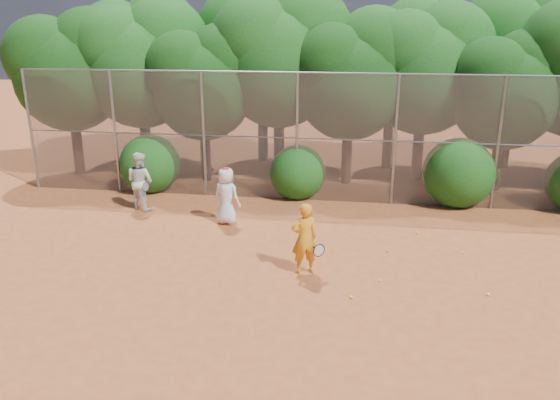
# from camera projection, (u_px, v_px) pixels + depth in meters

# --- Properties ---
(ground) EXTENTS (80.00, 80.00, 0.00)m
(ground) POSITION_uv_depth(u_px,v_px,m) (308.00, 286.00, 11.81)
(ground) COLOR #A04B24
(ground) RESTS_ON ground
(fence_back) EXTENTS (20.05, 0.09, 4.03)m
(fence_back) POSITION_uv_depth(u_px,v_px,m) (325.00, 137.00, 16.83)
(fence_back) COLOR gray
(fence_back) RESTS_ON ground
(tree_0) EXTENTS (4.38, 3.81, 6.00)m
(tree_0) POSITION_uv_depth(u_px,v_px,m) (70.00, 66.00, 19.50)
(tree_0) COLOR black
(tree_0) RESTS_ON ground
(tree_1) EXTENTS (4.64, 4.03, 6.35)m
(tree_1) POSITION_uv_depth(u_px,v_px,m) (142.00, 60.00, 19.54)
(tree_1) COLOR black
(tree_1) RESTS_ON ground
(tree_2) EXTENTS (3.99, 3.47, 5.47)m
(tree_2) POSITION_uv_depth(u_px,v_px,m) (204.00, 79.00, 18.70)
(tree_2) COLOR black
(tree_2) RESTS_ON ground
(tree_3) EXTENTS (4.89, 4.26, 6.70)m
(tree_3) POSITION_uv_depth(u_px,v_px,m) (281.00, 54.00, 19.04)
(tree_3) COLOR black
(tree_3) RESTS_ON ground
(tree_4) EXTENTS (4.19, 3.64, 5.73)m
(tree_4) POSITION_uv_depth(u_px,v_px,m) (351.00, 75.00, 18.31)
(tree_4) COLOR black
(tree_4) RESTS_ON ground
(tree_5) EXTENTS (4.51, 3.92, 6.17)m
(tree_5) POSITION_uv_depth(u_px,v_px,m) (426.00, 65.00, 18.62)
(tree_5) COLOR black
(tree_5) RESTS_ON ground
(tree_6) EXTENTS (3.86, 3.36, 5.29)m
(tree_6) POSITION_uv_depth(u_px,v_px,m) (507.00, 87.00, 17.49)
(tree_6) COLOR black
(tree_6) RESTS_ON ground
(tree_9) EXTENTS (4.83, 4.20, 6.62)m
(tree_9) POSITION_uv_depth(u_px,v_px,m) (140.00, 51.00, 21.80)
(tree_9) COLOR black
(tree_9) RESTS_ON ground
(tree_10) EXTENTS (5.15, 4.48, 7.06)m
(tree_10) POSITION_uv_depth(u_px,v_px,m) (264.00, 44.00, 21.18)
(tree_10) COLOR black
(tree_10) RESTS_ON ground
(tree_11) EXTENTS (4.64, 4.03, 6.35)m
(tree_11) POSITION_uv_depth(u_px,v_px,m) (394.00, 58.00, 20.23)
(tree_11) COLOR black
(tree_11) RESTS_ON ground
(tree_12) EXTENTS (5.02, 4.37, 6.88)m
(tree_12) POSITION_uv_depth(u_px,v_px,m) (519.00, 49.00, 20.04)
(tree_12) COLOR black
(tree_12) RESTS_ON ground
(bush_0) EXTENTS (2.00, 2.00, 2.00)m
(bush_0) POSITION_uv_depth(u_px,v_px,m) (150.00, 161.00, 18.28)
(bush_0) COLOR #134912
(bush_0) RESTS_ON ground
(bush_1) EXTENTS (1.80, 1.80, 1.80)m
(bush_1) POSITION_uv_depth(u_px,v_px,m) (298.00, 170.00, 17.60)
(bush_1) COLOR #134912
(bush_1) RESTS_ON ground
(bush_2) EXTENTS (2.20, 2.20, 2.20)m
(bush_2) POSITION_uv_depth(u_px,v_px,m) (459.00, 170.00, 16.82)
(bush_2) COLOR #134912
(bush_2) RESTS_ON ground
(player_yellow) EXTENTS (0.84, 0.61, 1.66)m
(player_yellow) POSITION_uv_depth(u_px,v_px,m) (304.00, 239.00, 12.19)
(player_yellow) COLOR orange
(player_yellow) RESTS_ON ground
(player_teen) EXTENTS (0.92, 0.74, 1.65)m
(player_teen) POSITION_uv_depth(u_px,v_px,m) (226.00, 196.00, 15.24)
(player_teen) COLOR white
(player_teen) RESTS_ON ground
(player_white) EXTENTS (1.04, 0.93, 1.76)m
(player_white) POSITION_uv_depth(u_px,v_px,m) (140.00, 181.00, 16.44)
(player_white) COLOR silver
(player_white) RESTS_ON ground
(ball_0) EXTENTS (0.07, 0.07, 0.07)m
(ball_0) POSITION_uv_depth(u_px,v_px,m) (463.00, 252.00, 13.44)
(ball_0) COLOR yellow
(ball_0) RESTS_ON ground
(ball_1) EXTENTS (0.07, 0.07, 0.07)m
(ball_1) POSITION_uv_depth(u_px,v_px,m) (388.00, 251.00, 13.51)
(ball_1) COLOR yellow
(ball_1) RESTS_ON ground
(ball_2) EXTENTS (0.07, 0.07, 0.07)m
(ball_2) POSITION_uv_depth(u_px,v_px,m) (351.00, 297.00, 11.25)
(ball_2) COLOR yellow
(ball_2) RESTS_ON ground
(ball_3) EXTENTS (0.07, 0.07, 0.07)m
(ball_3) POSITION_uv_depth(u_px,v_px,m) (488.00, 295.00, 11.35)
(ball_3) COLOR yellow
(ball_3) RESTS_ON ground
(ball_4) EXTENTS (0.07, 0.07, 0.07)m
(ball_4) POSITION_uv_depth(u_px,v_px,m) (380.00, 281.00, 11.96)
(ball_4) COLOR yellow
(ball_4) RESTS_ON ground
(ball_5) EXTENTS (0.07, 0.07, 0.07)m
(ball_5) POSITION_uv_depth(u_px,v_px,m) (417.00, 233.00, 14.69)
(ball_5) COLOR yellow
(ball_5) RESTS_ON ground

